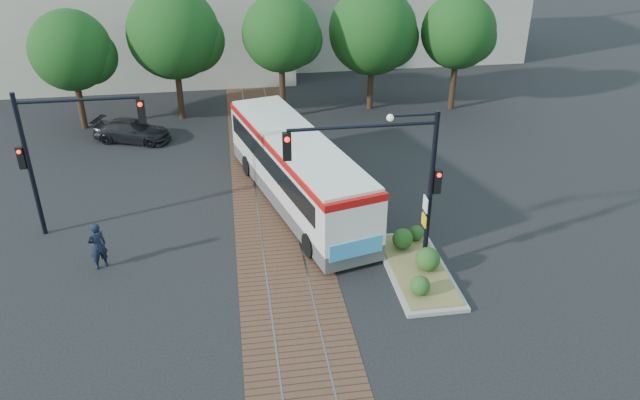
{
  "coord_description": "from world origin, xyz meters",
  "views": [
    {
      "loc": [
        -1.64,
        -19.41,
        13.22
      ],
      "look_at": [
        1.64,
        2.2,
        1.6
      ],
      "focal_mm": 35.0,
      "sensor_mm": 36.0,
      "label": 1
    }
  ],
  "objects_px": {
    "city_bus": "(297,167)",
    "signal_pole_main": "(398,170)",
    "signal_pole_left": "(56,145)",
    "parked_car": "(132,131)",
    "officer": "(98,246)",
    "traffic_island": "(417,263)"
  },
  "relations": [
    {
      "from": "signal_pole_main",
      "to": "parked_car",
      "type": "distance_m",
      "value": 18.36
    },
    {
      "from": "traffic_island",
      "to": "signal_pole_main",
      "type": "height_order",
      "value": "signal_pole_main"
    },
    {
      "from": "signal_pole_left",
      "to": "parked_car",
      "type": "xyz_separation_m",
      "value": [
        1.36,
        9.56,
        -3.26
      ]
    },
    {
      "from": "city_bus",
      "to": "officer",
      "type": "height_order",
      "value": "city_bus"
    },
    {
      "from": "parked_car",
      "to": "signal_pole_main",
      "type": "bearing_deg",
      "value": -124.17
    },
    {
      "from": "signal_pole_left",
      "to": "parked_car",
      "type": "height_order",
      "value": "signal_pole_left"
    },
    {
      "from": "traffic_island",
      "to": "officer",
      "type": "bearing_deg",
      "value": 170.28
    },
    {
      "from": "traffic_island",
      "to": "signal_pole_main",
      "type": "xyz_separation_m",
      "value": [
        -0.96,
        0.09,
        3.83
      ]
    },
    {
      "from": "signal_pole_left",
      "to": "officer",
      "type": "relative_size",
      "value": 3.19
    },
    {
      "from": "city_bus",
      "to": "signal_pole_main",
      "type": "distance_m",
      "value": 6.94
    },
    {
      "from": "signal_pole_left",
      "to": "traffic_island",
      "type": "bearing_deg",
      "value": -20.36
    },
    {
      "from": "parked_car",
      "to": "officer",
      "type": "bearing_deg",
      "value": -160.48
    },
    {
      "from": "signal_pole_left",
      "to": "parked_car",
      "type": "relative_size",
      "value": 1.44
    },
    {
      "from": "city_bus",
      "to": "parked_car",
      "type": "xyz_separation_m",
      "value": [
        -8.07,
        8.49,
        -1.14
      ]
    },
    {
      "from": "city_bus",
      "to": "traffic_island",
      "type": "height_order",
      "value": "city_bus"
    },
    {
      "from": "traffic_island",
      "to": "officer",
      "type": "distance_m",
      "value": 11.84
    },
    {
      "from": "signal_pole_left",
      "to": "parked_car",
      "type": "distance_m",
      "value": 10.19
    },
    {
      "from": "city_bus",
      "to": "signal_pole_main",
      "type": "bearing_deg",
      "value": -79.01
    },
    {
      "from": "signal_pole_main",
      "to": "officer",
      "type": "height_order",
      "value": "signal_pole_main"
    },
    {
      "from": "signal_pole_left",
      "to": "officer",
      "type": "height_order",
      "value": "signal_pole_left"
    },
    {
      "from": "officer",
      "to": "parked_car",
      "type": "relative_size",
      "value": 0.45
    },
    {
      "from": "parked_car",
      "to": "traffic_island",
      "type": "bearing_deg",
      "value": -122.0
    }
  ]
}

